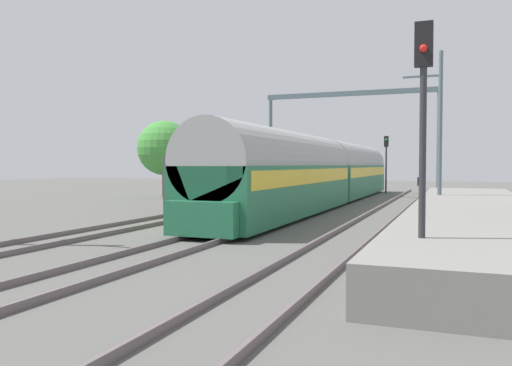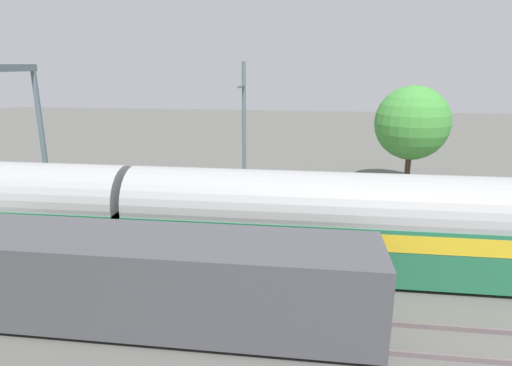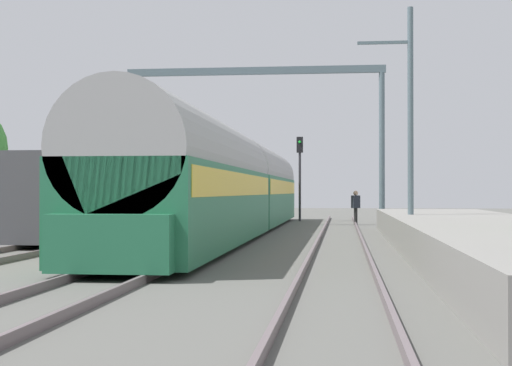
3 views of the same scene
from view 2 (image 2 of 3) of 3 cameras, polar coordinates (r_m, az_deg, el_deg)
ground at (r=17.94m, az=19.54°, el=-11.46°), size 120.00×120.00×0.00m
track_far_west at (r=14.34m, az=23.11°, el=-18.77°), size 1.52×60.00×0.16m
track_west at (r=17.90m, az=19.57°, el=-11.23°), size 1.52×60.00×0.16m
track_east at (r=21.71m, az=17.33°, el=-6.23°), size 1.52×60.00×0.16m
platform at (r=24.91m, az=11.45°, el=-2.11°), size 4.40×28.00×0.90m
passenger_train at (r=18.17m, az=-16.11°, el=-4.04°), size 2.93×32.85×3.82m
freight_car at (r=13.76m, az=-11.93°, el=-12.56°), size 2.80×13.00×2.70m
person_crossing at (r=27.06m, az=-29.44°, el=-1.16°), size 0.47×0.42×1.73m
catenary_pole_east_mid at (r=22.83m, az=-1.60°, el=6.15°), size 1.90×0.20×8.00m
tree_east_background at (r=28.98m, az=20.02°, el=7.50°), size 4.65×4.65×6.62m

